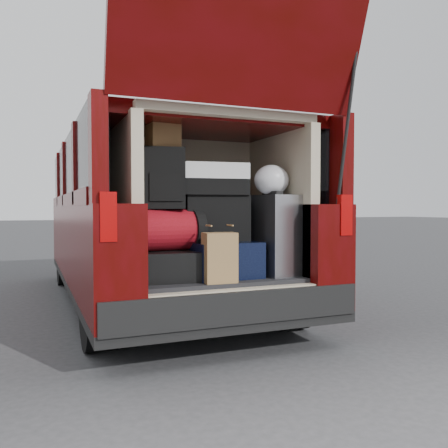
{
  "coord_description": "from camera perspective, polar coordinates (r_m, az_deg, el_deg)",
  "views": [
    {
      "loc": [
        -1.3,
        -3.23,
        1.08
      ],
      "look_at": [
        0.11,
        0.2,
        0.95
      ],
      "focal_mm": 38.0,
      "sensor_mm": 36.0,
      "label": 1
    }
  ],
  "objects": [
    {
      "name": "twotone_duffel",
      "position": [
        3.64,
        -1.57,
        5.39
      ],
      "size": [
        0.57,
        0.34,
        0.24
      ],
      "primitive_type": "cube",
      "rotation": [
        0.0,
        0.0,
        -0.12
      ],
      "color": "silver",
      "rests_on": "black_soft_case"
    },
    {
      "name": "navy_hardshell",
      "position": [
        3.66,
        -0.78,
        -4.14
      ],
      "size": [
        0.54,
        0.64,
        0.27
      ],
      "primitive_type": "cube",
      "rotation": [
        0.0,
        0.0,
        0.06
      ],
      "color": "black",
      "rests_on": "load_floor"
    },
    {
      "name": "black_soft_case",
      "position": [
        3.67,
        -1.08,
        0.73
      ],
      "size": [
        0.52,
        0.35,
        0.35
      ],
      "primitive_type": "cube",
      "rotation": [
        0.0,
        0.0,
        -0.13
      ],
      "color": "black",
      "rests_on": "navy_hardshell"
    },
    {
      "name": "silver_roller",
      "position": [
        3.72,
        5.85,
        -1.33
      ],
      "size": [
        0.32,
        0.45,
        0.62
      ],
      "primitive_type": "cube",
      "rotation": [
        0.0,
        0.0,
        0.15
      ],
      "color": "silver",
      "rests_on": "load_floor"
    },
    {
      "name": "black_hardshell",
      "position": [
        3.52,
        -6.71,
        -4.87
      ],
      "size": [
        0.43,
        0.56,
        0.21
      ],
      "primitive_type": "cube",
      "rotation": [
        0.0,
        0.0,
        -0.09
      ],
      "color": "black",
      "rests_on": "load_floor"
    },
    {
      "name": "ground",
      "position": [
        3.64,
        -0.48,
        -15.19
      ],
      "size": [
        80.0,
        80.0,
        0.0
      ],
      "primitive_type": "plane",
      "color": "#313133",
      "rests_on": "ground"
    },
    {
      "name": "minivan",
      "position": [
        5.25,
        -8.07,
        0.17
      ],
      "size": [
        1.9,
        5.35,
        2.77
      ],
      "color": "black",
      "rests_on": "ground"
    },
    {
      "name": "load_floor",
      "position": [
        3.82,
        -2.05,
        -10.11
      ],
      "size": [
        1.24,
        1.05,
        0.55
      ],
      "primitive_type": "cube",
      "color": "black",
      "rests_on": "ground"
    },
    {
      "name": "grocery_sack_lower",
      "position": [
        3.56,
        -7.35,
        10.6
      ],
      "size": [
        0.23,
        0.2,
        0.2
      ],
      "primitive_type": "cube",
      "rotation": [
        0.0,
        0.0,
        0.09
      ],
      "color": "brown",
      "rests_on": "backpack"
    },
    {
      "name": "backpack",
      "position": [
        3.49,
        -7.38,
        5.47
      ],
      "size": [
        0.34,
        0.24,
        0.44
      ],
      "primitive_type": "cube",
      "rotation": [
        0.0,
        0.0,
        -0.18
      ],
      "color": "black",
      "rests_on": "red_duffel"
    },
    {
      "name": "plastic_bag_right",
      "position": [
        3.76,
        5.73,
        5.28
      ],
      "size": [
        0.29,
        0.27,
        0.24
      ],
      "primitive_type": "ellipsoid",
      "rotation": [
        0.0,
        0.0,
        0.04
      ],
      "color": "silver",
      "rests_on": "silver_roller"
    },
    {
      "name": "kraft_bag",
      "position": [
        3.31,
        -0.54,
        -4.07
      ],
      "size": [
        0.23,
        0.15,
        0.35
      ],
      "primitive_type": "cube",
      "rotation": [
        0.0,
        0.0,
        -0.04
      ],
      "color": "#8D623F",
      "rests_on": "load_floor"
    },
    {
      "name": "red_duffel",
      "position": [
        3.5,
        -6.63,
        -0.67
      ],
      "size": [
        0.5,
        0.35,
        0.31
      ],
      "primitive_type": "cube",
      "rotation": [
        0.0,
        0.0,
        0.1
      ],
      "color": "maroon",
      "rests_on": "black_hardshell"
    }
  ]
}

